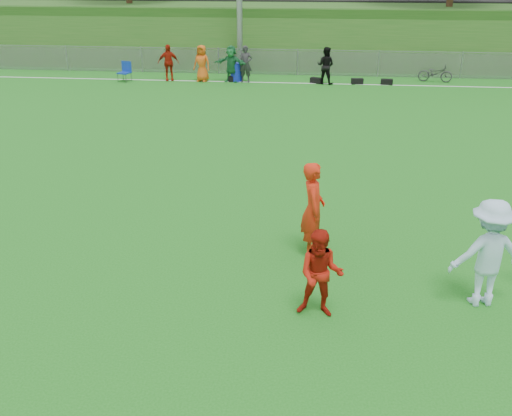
# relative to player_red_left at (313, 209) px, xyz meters

# --- Properties ---
(ground) EXTENTS (120.00, 120.00, 0.00)m
(ground) POSITION_rel_player_red_left_xyz_m (-1.00, -1.19, -0.96)
(ground) COLOR #176615
(ground) RESTS_ON ground
(sideline_far) EXTENTS (60.00, 0.10, 0.01)m
(sideline_far) POSITION_rel_player_red_left_xyz_m (-1.00, 16.81, -0.96)
(sideline_far) COLOR white
(sideline_far) RESTS_ON ground
(fence) EXTENTS (58.00, 0.06, 1.30)m
(fence) POSITION_rel_player_red_left_xyz_m (-1.00, 18.81, -0.31)
(fence) COLOR gray
(fence) RESTS_ON ground
(berm) EXTENTS (120.00, 18.00, 3.00)m
(berm) POSITION_rel_player_red_left_xyz_m (-1.00, 29.81, 0.54)
(berm) COLOR #1D5217
(berm) RESTS_ON ground
(spectator_row) EXTENTS (8.51, 0.88, 1.69)m
(spectator_row) POSITION_rel_player_red_left_xyz_m (-3.79, 16.81, -0.12)
(spectator_row) COLOR #A61A0B
(spectator_row) RESTS_ON ground
(gear_bags) EXTENTS (7.80, 0.50, 0.26)m
(gear_bags) POSITION_rel_player_red_left_xyz_m (0.30, 16.91, -0.83)
(gear_bags) COLOR black
(gear_bags) RESTS_ON ground
(player_red_left) EXTENTS (0.50, 0.73, 1.93)m
(player_red_left) POSITION_rel_player_red_left_xyz_m (0.00, 0.00, 0.00)
(player_red_left) COLOR red
(player_red_left) RESTS_ON ground
(player_red_center) EXTENTS (0.81, 0.66, 1.55)m
(player_red_center) POSITION_rel_player_red_left_xyz_m (0.16, -2.19, -0.19)
(player_red_center) COLOR #A5180B
(player_red_center) RESTS_ON ground
(player_blue) EXTENTS (1.36, 0.95, 1.93)m
(player_blue) POSITION_rel_player_red_left_xyz_m (2.94, -1.54, 0.00)
(player_blue) COLOR #ABD5EE
(player_blue) RESTS_ON ground
(recycling_bin) EXTENTS (0.57, 0.57, 0.85)m
(recycling_bin) POSITION_rel_player_red_left_xyz_m (-3.84, 17.01, -0.54)
(recycling_bin) COLOR #1125B8
(recycling_bin) RESTS_ON ground
(camp_chair) EXTENTS (0.64, 0.65, 0.93)m
(camp_chair) POSITION_rel_player_red_left_xyz_m (-9.15, 16.35, -0.69)
(camp_chair) COLOR #0E309E
(camp_chair) RESTS_ON ground
(bicycle) EXTENTS (1.64, 0.79, 0.82)m
(bicycle) POSITION_rel_player_red_left_xyz_m (5.61, 17.81, -0.55)
(bicycle) COLOR #2A2A2D
(bicycle) RESTS_ON ground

